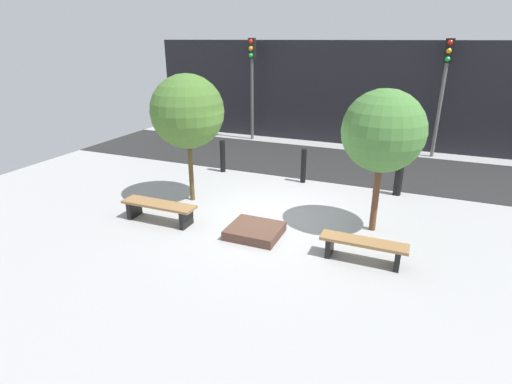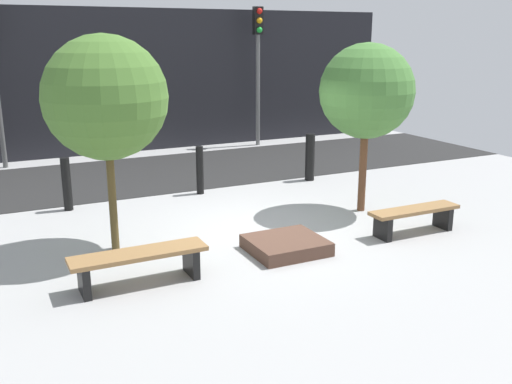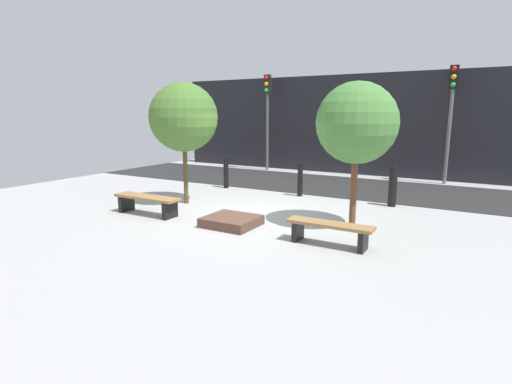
# 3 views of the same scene
# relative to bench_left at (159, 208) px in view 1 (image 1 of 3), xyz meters

# --- Properties ---
(ground_plane) EXTENTS (18.00, 18.00, 0.00)m
(ground_plane) POSITION_rel_bench_left_xyz_m (2.33, 1.20, -0.34)
(ground_plane) COLOR #9D9D9D
(road_strip) EXTENTS (18.00, 3.95, 0.01)m
(road_strip) POSITION_rel_bench_left_xyz_m (2.33, 6.16, -0.33)
(road_strip) COLOR #242424
(road_strip) RESTS_ON ground
(building_facade) EXTENTS (16.20, 0.50, 3.97)m
(building_facade) POSITION_rel_bench_left_xyz_m (2.33, 9.30, 1.65)
(building_facade) COLOR black
(building_facade) RESTS_ON ground
(bench_left) EXTENTS (1.81, 0.46, 0.47)m
(bench_left) POSITION_rel_bench_left_xyz_m (0.00, 0.00, 0.00)
(bench_left) COLOR black
(bench_left) RESTS_ON ground
(bench_right) EXTENTS (1.64, 0.39, 0.44)m
(bench_right) POSITION_rel_bench_left_xyz_m (4.67, -0.00, -0.02)
(bench_right) COLOR black
(bench_right) RESTS_ON ground
(planter_bed) EXTENTS (1.12, 1.02, 0.21)m
(planter_bed) POSITION_rel_bench_left_xyz_m (2.33, 0.20, -0.23)
(planter_bed) COLOR brown
(planter_bed) RESTS_ON ground
(tree_behind_left_bench) EXTENTS (1.83, 1.83, 3.26)m
(tree_behind_left_bench) POSITION_rel_bench_left_xyz_m (-0.00, 1.47, 2.00)
(tree_behind_left_bench) COLOR #4E3F20
(tree_behind_left_bench) RESTS_ON ground
(tree_behind_right_bench) EXTENTS (1.72, 1.72, 3.11)m
(tree_behind_right_bench) POSITION_rel_bench_left_xyz_m (4.67, 1.47, 1.91)
(tree_behind_right_bench) COLOR brown
(tree_behind_right_bench) RESTS_ON ground
(bollard_far_left) EXTENTS (0.17, 0.17, 1.02)m
(bollard_far_left) POSITION_rel_bench_left_xyz_m (-0.34, 3.93, 0.17)
(bollard_far_left) COLOR black
(bollard_far_left) RESTS_ON ground
(bollard_left) EXTENTS (0.15, 0.15, 1.01)m
(bollard_left) POSITION_rel_bench_left_xyz_m (2.33, 3.93, 0.17)
(bollard_left) COLOR black
(bollard_left) RESTS_ON ground
(bollard_center) EXTENTS (0.21, 0.21, 1.08)m
(bollard_center) POSITION_rel_bench_left_xyz_m (5.01, 3.93, 0.20)
(bollard_center) COLOR black
(bollard_center) RESTS_ON ground
(traffic_light_west) EXTENTS (0.28, 0.27, 4.04)m
(traffic_light_west) POSITION_rel_bench_left_xyz_m (-1.23, 8.42, 2.44)
(traffic_light_west) COLOR #535353
(traffic_light_west) RESTS_ON ground
(traffic_light_mid_west) EXTENTS (0.28, 0.27, 4.03)m
(traffic_light_mid_west) POSITION_rel_bench_left_xyz_m (5.89, 8.42, 2.43)
(traffic_light_mid_west) COLOR slate
(traffic_light_mid_west) RESTS_ON ground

